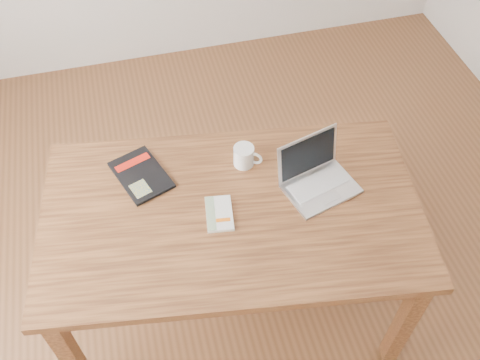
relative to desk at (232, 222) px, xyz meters
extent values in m
plane|color=brown|center=(0.10, 0.07, -0.66)|extent=(4.00, 4.00, 0.00)
cube|color=brown|center=(0.00, 0.00, 0.07)|extent=(1.64, 1.09, 0.04)
cube|color=brown|center=(-0.74, -0.26, -0.31)|extent=(0.07, 0.07, 0.71)
cube|color=brown|center=(0.63, -0.47, -0.31)|extent=(0.07, 0.07, 0.71)
cube|color=brown|center=(-0.63, 0.47, -0.31)|extent=(0.07, 0.07, 0.71)
cube|color=brown|center=(0.74, 0.26, -0.31)|extent=(0.07, 0.07, 0.71)
cube|color=silver|center=(-0.05, -0.01, 0.10)|extent=(0.13, 0.18, 0.01)
cube|color=white|center=(-0.05, -0.01, 0.10)|extent=(0.13, 0.18, 0.01)
cube|color=gray|center=(-0.09, -0.01, 0.10)|extent=(0.06, 0.17, 0.00)
cube|color=orange|center=(-0.05, -0.05, 0.10)|extent=(0.06, 0.02, 0.00)
cube|color=black|center=(-0.33, 0.27, 0.10)|extent=(0.26, 0.32, 0.01)
cube|color=red|center=(-0.35, 0.34, 0.10)|extent=(0.16, 0.09, 0.00)
cube|color=gray|center=(-0.34, 0.19, 0.10)|extent=(0.09, 0.10, 0.00)
cube|color=silver|center=(0.38, 0.01, 0.10)|extent=(0.33, 0.27, 0.01)
cube|color=silver|center=(0.38, 0.03, 0.10)|extent=(0.26, 0.17, 0.00)
cube|color=#BCBCC1|center=(0.40, -0.05, 0.10)|extent=(0.09, 0.07, 0.00)
cube|color=silver|center=(0.35, 0.12, 0.20)|extent=(0.29, 0.11, 0.19)
cube|color=black|center=(0.35, 0.11, 0.20)|extent=(0.26, 0.10, 0.17)
cylinder|color=white|center=(0.11, 0.23, 0.14)|extent=(0.09, 0.09, 0.09)
cylinder|color=black|center=(0.11, 0.23, 0.18)|extent=(0.07, 0.07, 0.01)
torus|color=white|center=(0.15, 0.20, 0.14)|extent=(0.06, 0.04, 0.06)
camera|label=1|loc=(-0.29, -1.24, 1.82)|focal=40.00mm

